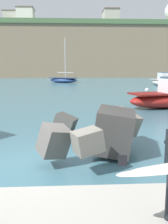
{
  "coord_description": "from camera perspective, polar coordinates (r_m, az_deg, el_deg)",
  "views": [
    {
      "loc": [
        0.76,
        -6.81,
        2.69
      ],
      "look_at": [
        1.18,
        0.5,
        1.4
      ],
      "focal_mm": 40.9,
      "sensor_mm": 36.0,
      "label": 1
    }
  ],
  "objects": [
    {
      "name": "ground_plane",
      "position": [
        7.36,
        -9.16,
        -11.58
      ],
      "size": [
        400.0,
        400.0,
        0.0
      ],
      "primitive_type": "plane",
      "color": "#42707F"
    },
    {
      "name": "boat_near_centre",
      "position": [
        45.27,
        -4.62,
        7.18
      ],
      "size": [
        5.46,
        3.83,
        7.65
      ],
      "color": "navy",
      "rests_on": "ground"
    },
    {
      "name": "boat_near_right",
      "position": [
        39.2,
        17.07,
        6.55
      ],
      "size": [
        2.15,
        6.14,
        2.03
      ],
      "color": "beige",
      "rests_on": "ground"
    },
    {
      "name": "boat_mid_left",
      "position": [
        18.02,
        18.36,
        3.09
      ],
      "size": [
        5.89,
        3.31,
        2.07
      ],
      "color": "maroon",
      "rests_on": "ground"
    },
    {
      "name": "mooring_buoy_inner",
      "position": [
        29.13,
        13.88,
        4.82
      ],
      "size": [
        0.44,
        0.44,
        0.44
      ],
      "color": "silver",
      "rests_on": "ground"
    },
    {
      "name": "headland_bluff",
      "position": [
        86.86,
        0.46,
        13.05
      ],
      "size": [
        89.96,
        40.83,
        14.67
      ],
      "color": "#847056",
      "rests_on": "ground"
    },
    {
      "name": "station_building_west",
      "position": [
        89.57,
        -12.84,
        19.6
      ],
      "size": [
        5.39,
        6.6,
        6.7
      ],
      "color": "silver",
      "rests_on": "headland_bluff"
    },
    {
      "name": "station_building_central",
      "position": [
        92.91,
        -14.89,
        19.04
      ],
      "size": [
        8.32,
        4.97,
        6.34
      ],
      "color": "#B2ADA3",
      "rests_on": "headland_bluff"
    },
    {
      "name": "station_building_east",
      "position": [
        81.56,
        5.94,
        20.1
      ],
      "size": [
        4.53,
        6.8,
        4.85
      ],
      "color": "#B2ADA3",
      "rests_on": "headland_bluff"
    }
  ]
}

